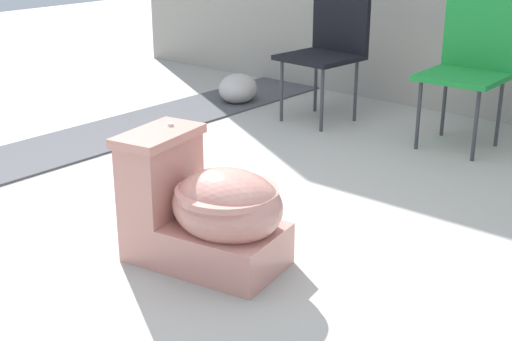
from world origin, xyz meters
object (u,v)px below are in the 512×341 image
(folding_chair_middle, at_px, (472,58))
(boulder_near, at_px, (238,88))
(folding_chair_left, at_px, (330,41))
(toilet, at_px, (206,211))

(folding_chair_middle, xyz_separation_m, boulder_near, (-1.65, -0.15, -0.41))
(folding_chair_middle, bearing_deg, folding_chair_left, -87.56)
(folding_chair_left, xyz_separation_m, folding_chair_middle, (0.93, 0.07, 0.00))
(toilet, xyz_separation_m, folding_chair_middle, (0.10, 2.08, 0.29))
(toilet, height_order, boulder_near, toilet)
(toilet, relative_size, folding_chair_middle, 0.82)
(folding_chair_left, height_order, boulder_near, folding_chair_left)
(folding_chair_left, xyz_separation_m, boulder_near, (-0.72, -0.09, -0.41))
(folding_chair_left, relative_size, folding_chair_middle, 1.00)
(toilet, distance_m, folding_chair_left, 2.20)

